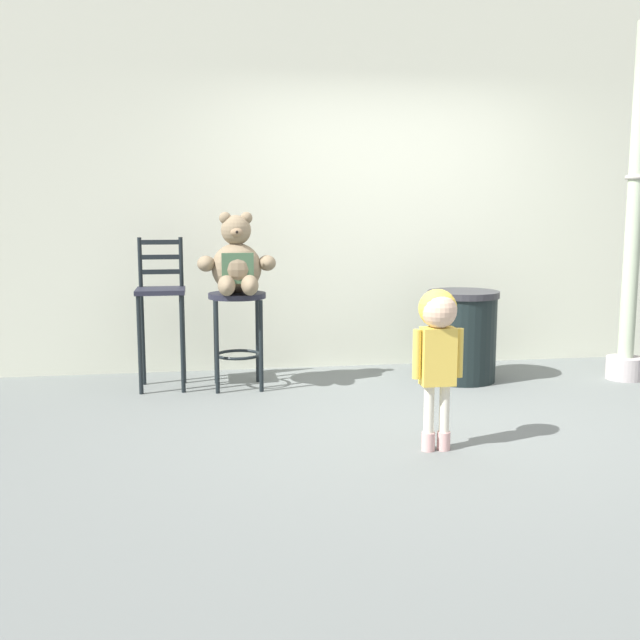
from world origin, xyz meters
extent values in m
plane|color=slate|center=(0.00, 0.00, 0.00)|extent=(24.00, 24.00, 0.00)
cube|color=beige|center=(0.00, 1.91, 1.59)|extent=(7.40, 0.30, 3.19)
cylinder|color=#20212E|center=(-1.25, 1.12, 0.71)|extent=(0.44, 0.44, 0.04)
cylinder|color=black|center=(-1.41, 0.96, 0.35)|extent=(0.03, 0.03, 0.69)
cylinder|color=black|center=(-1.08, 0.96, 0.35)|extent=(0.03, 0.03, 0.69)
cylinder|color=black|center=(-1.41, 1.29, 0.35)|extent=(0.03, 0.03, 0.69)
cylinder|color=black|center=(-1.08, 1.29, 0.35)|extent=(0.03, 0.03, 0.69)
torus|color=black|center=(-1.25, 1.12, 0.26)|extent=(0.35, 0.35, 0.02)
sphere|color=#7F6E53|center=(-1.25, 1.12, 0.92)|extent=(0.38, 0.38, 0.38)
cube|color=#3C5E40|center=(-1.25, 0.97, 0.93)|extent=(0.23, 0.03, 0.23)
sphere|color=#7F6E53|center=(-1.25, 1.12, 1.21)|extent=(0.23, 0.23, 0.23)
ellipsoid|color=#886F52|center=(-1.25, 1.03, 1.19)|extent=(0.09, 0.07, 0.07)
sphere|color=black|center=(-1.25, 1.00, 1.19)|extent=(0.03, 0.03, 0.03)
sphere|color=#7F6E53|center=(-1.32, 1.12, 1.30)|extent=(0.09, 0.09, 0.09)
sphere|color=#7F6E53|center=(-1.17, 1.12, 1.30)|extent=(0.09, 0.09, 0.09)
ellipsoid|color=#7F6E53|center=(-1.47, 1.09, 0.96)|extent=(0.13, 0.21, 0.12)
ellipsoid|color=#7F6E53|center=(-1.02, 1.09, 0.96)|extent=(0.13, 0.21, 0.12)
ellipsoid|color=#7F6E53|center=(-1.33, 0.94, 0.81)|extent=(0.13, 0.32, 0.15)
ellipsoid|color=#7F6E53|center=(-1.16, 0.94, 0.81)|extent=(0.13, 0.32, 0.15)
cylinder|color=#D4A5A0|center=(-0.26, -0.57, 0.05)|extent=(0.08, 0.08, 0.11)
cylinder|color=silver|center=(-0.26, -0.57, 0.24)|extent=(0.06, 0.06, 0.27)
cylinder|color=#D4A5A0|center=(-0.17, -0.57, 0.05)|extent=(0.08, 0.08, 0.11)
cylinder|color=silver|center=(-0.17, -0.57, 0.24)|extent=(0.06, 0.06, 0.27)
cube|color=#E5C049|center=(-0.22, -0.57, 0.54)|extent=(0.19, 0.11, 0.33)
cylinder|color=#E5C049|center=(-0.34, -0.57, 0.56)|extent=(0.05, 0.05, 0.28)
cylinder|color=#E5C049|center=(-0.09, -0.57, 0.56)|extent=(0.05, 0.05, 0.28)
sphere|color=#D8B293|center=(-0.22, -0.57, 0.80)|extent=(0.20, 0.20, 0.20)
sphere|color=yellow|center=(-0.22, -0.55, 0.81)|extent=(0.22, 0.22, 0.22)
cylinder|color=black|center=(0.53, 1.08, 0.34)|extent=(0.53, 0.53, 0.67)
cylinder|color=#2D2D33|center=(0.53, 1.08, 0.70)|extent=(0.56, 0.56, 0.05)
cylinder|color=#AFA7A6|center=(1.85, 0.91, 0.09)|extent=(0.29, 0.29, 0.18)
cylinder|color=#A3B295|center=(1.85, 0.91, 1.47)|extent=(0.12, 0.12, 2.59)
torus|color=#ADA89E|center=(1.85, 0.91, 1.60)|extent=(0.17, 0.17, 0.04)
cube|color=#20212E|center=(-1.82, 1.18, 0.75)|extent=(0.36, 0.36, 0.03)
cylinder|color=black|center=(-1.97, 1.03, 0.37)|extent=(0.03, 0.03, 0.73)
cylinder|color=black|center=(-1.66, 1.03, 0.37)|extent=(0.03, 0.03, 0.73)
cylinder|color=black|center=(-1.97, 1.34, 0.37)|extent=(0.03, 0.03, 0.73)
cylinder|color=black|center=(-1.66, 1.34, 0.37)|extent=(0.03, 0.03, 0.73)
cylinder|color=black|center=(-1.97, 1.34, 0.96)|extent=(0.03, 0.03, 0.38)
cylinder|color=black|center=(-1.66, 1.34, 0.96)|extent=(0.03, 0.03, 0.38)
cube|color=black|center=(-1.82, 1.34, 0.88)|extent=(0.31, 0.02, 0.04)
cube|color=black|center=(-1.82, 1.34, 1.00)|extent=(0.31, 0.02, 0.04)
cube|color=black|center=(-1.82, 1.34, 1.11)|extent=(0.31, 0.02, 0.04)
camera|label=1|loc=(-1.52, -4.48, 1.36)|focal=41.63mm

